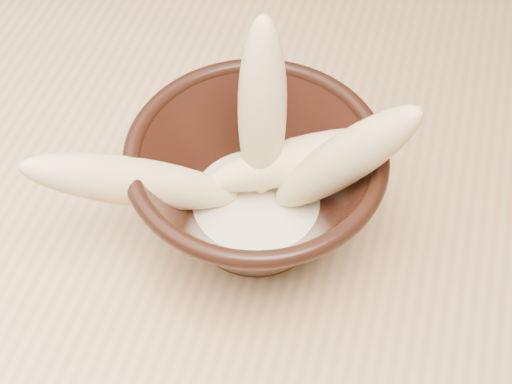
% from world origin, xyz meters
% --- Properties ---
extents(table, '(1.20, 0.80, 0.75)m').
position_xyz_m(table, '(0.00, 0.00, 0.67)').
color(table, tan).
rests_on(table, ground).
extents(bowl, '(0.19, 0.19, 0.10)m').
position_xyz_m(bowl, '(-0.15, -0.14, 0.81)').
color(bowl, black).
rests_on(bowl, table).
extents(milk_puddle, '(0.11, 0.11, 0.01)m').
position_xyz_m(milk_puddle, '(-0.15, -0.14, 0.78)').
color(milk_puddle, beige).
rests_on(milk_puddle, bowl).
extents(banana_upright, '(0.05, 0.07, 0.16)m').
position_xyz_m(banana_upright, '(-0.16, -0.12, 0.86)').
color(banana_upright, '#EDD18C').
rests_on(banana_upright, bowl).
extents(banana_left, '(0.16, 0.12, 0.12)m').
position_xyz_m(banana_left, '(-0.23, -0.18, 0.84)').
color(banana_left, '#EDD18C').
rests_on(banana_left, bowl).
extents(banana_right, '(0.12, 0.04, 0.15)m').
position_xyz_m(banana_right, '(-0.09, -0.14, 0.85)').
color(banana_right, '#EDD18C').
rests_on(banana_right, bowl).
extents(banana_across, '(0.15, 0.10, 0.06)m').
position_xyz_m(banana_across, '(-0.13, -0.12, 0.82)').
color(banana_across, '#EDD18C').
rests_on(banana_across, bowl).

